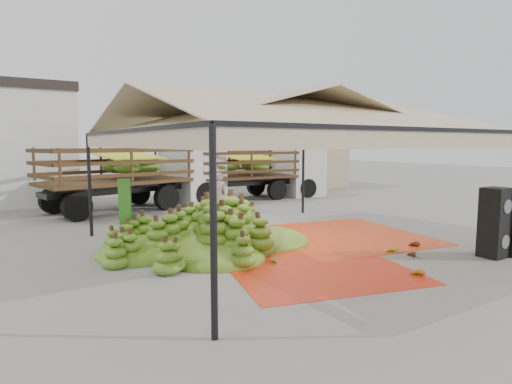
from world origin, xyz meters
TOP-DOWN VIEW (x-y plane):
  - ground at (0.00, 0.00)m, footprint 90.00×90.00m
  - canopy_tent at (0.00, 0.00)m, footprint 8.10×8.10m
  - building_tan at (10.00, 13.00)m, footprint 6.30×5.30m
  - tarp_left at (-0.53, -2.14)m, footprint 4.59×4.46m
  - tarp_right at (2.36, 0.01)m, footprint 5.01×5.19m
  - banana_heap at (-1.62, 0.68)m, footprint 6.08×5.10m
  - hand_yellow_a at (0.83, -3.70)m, footprint 0.47×0.39m
  - hand_yellow_b at (1.92, -2.14)m, footprint 0.55×0.54m
  - hand_red_a at (1.99, -2.61)m, footprint 0.51×0.49m
  - hand_red_b at (2.89, -2.05)m, footprint 0.45×0.37m
  - hand_green at (-1.13, -1.20)m, footprint 0.52×0.51m
  - hanging_bunches at (-0.65, 1.49)m, footprint 1.74×0.24m
  - speaker_stack at (3.70, -3.70)m, footprint 0.61×0.54m
  - banana_leaves at (-3.70, 1.77)m, footprint 0.96×1.36m
  - vendor at (0.67, 4.81)m, footprint 0.70×0.54m
  - truck_left at (-0.85, 8.65)m, footprint 8.08×4.16m
  - truck_right at (5.21, 8.87)m, footprint 7.27×2.89m

SIDE VIEW (x-z plane):
  - ground at x=0.00m, z-range 0.00..0.00m
  - banana_leaves at x=-3.70m, z-range -1.85..1.85m
  - tarp_left at x=-0.53m, z-range 0.00..0.01m
  - tarp_right at x=2.36m, z-range 0.00..0.01m
  - hand_red_a at x=1.99m, z-range 0.00..0.18m
  - hand_green at x=-1.13m, z-range 0.00..0.18m
  - hand_yellow_b at x=1.92m, z-range 0.00..0.19m
  - hand_red_b at x=2.89m, z-range 0.00..0.20m
  - hand_yellow_a at x=0.83m, z-range 0.00..0.20m
  - banana_heap at x=-1.62m, z-range 0.00..1.25m
  - speaker_stack at x=3.70m, z-range 0.00..1.69m
  - vendor at x=0.67m, z-range 0.00..1.69m
  - truck_right at x=5.21m, z-range 0.28..2.73m
  - truck_left at x=-0.85m, z-range 0.31..2.95m
  - building_tan at x=10.00m, z-range 0.02..4.12m
  - hanging_bunches at x=-0.65m, z-range 2.52..2.72m
  - canopy_tent at x=0.00m, z-range 1.30..5.30m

